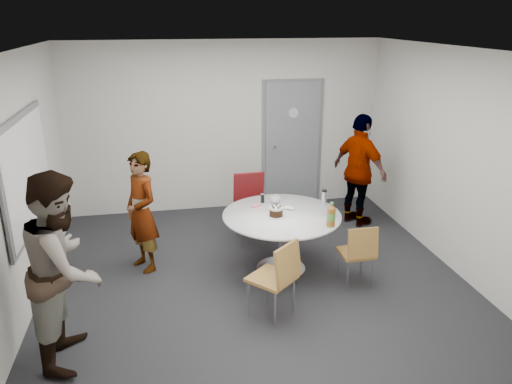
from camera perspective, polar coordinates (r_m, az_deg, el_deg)
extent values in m
plane|color=black|center=(6.19, -0.09, -9.86)|extent=(5.00, 5.00, 0.00)
plane|color=silver|center=(5.40, -0.11, 15.94)|extent=(5.00, 5.00, 0.00)
plane|color=silver|center=(8.04, -3.50, 7.41)|extent=(5.00, 0.00, 5.00)
plane|color=silver|center=(5.75, -25.37, 0.51)|extent=(0.00, 5.00, 5.00)
plane|color=silver|center=(6.58, 21.86, 3.24)|extent=(0.00, 5.00, 5.00)
plane|color=silver|center=(3.42, 7.96, -10.34)|extent=(5.00, 0.00, 5.00)
cube|color=gray|center=(8.30, 4.16, 5.47)|extent=(0.90, 0.05, 2.05)
cube|color=slate|center=(8.32, 4.12, 5.51)|extent=(1.02, 0.04, 2.12)
cylinder|color=#B2BFC6|center=(8.15, 4.31, 9.00)|extent=(0.16, 0.01, 0.16)
cylinder|color=silver|center=(8.16, 2.09, 5.24)|extent=(0.04, 0.14, 0.04)
cube|color=slate|center=(5.90, -24.74, 2.07)|extent=(0.03, 1.90, 1.25)
cube|color=white|center=(5.89, -24.56, 2.09)|extent=(0.01, 1.78, 1.13)
cylinder|color=white|center=(6.09, 2.96, -2.67)|extent=(1.45, 1.45, 0.03)
cylinder|color=silver|center=(6.24, 2.90, -5.79)|extent=(0.09, 0.09, 0.70)
cylinder|color=silver|center=(6.40, 2.85, -8.70)|extent=(0.62, 0.62, 0.02)
cylinder|color=white|center=(6.02, 2.31, -2.75)|extent=(0.21, 0.21, 0.01)
cylinder|color=black|center=(6.00, 2.31, -2.34)|extent=(0.16, 0.16, 0.09)
cylinder|color=white|center=(5.98, 2.32, -1.85)|extent=(0.17, 0.17, 0.02)
cylinder|color=brown|center=(5.76, 8.58, -2.86)|extent=(0.10, 0.10, 0.22)
cylinder|color=#488535|center=(5.76, 8.58, -2.77)|extent=(0.10, 0.10, 0.08)
cone|color=brown|center=(5.71, 8.64, -1.61)|extent=(0.09, 0.09, 0.05)
cylinder|color=#589844|center=(5.70, 8.66, -1.28)|extent=(0.04, 0.04, 0.02)
imported|color=white|center=(6.43, 2.20, -0.82)|extent=(0.17, 0.17, 0.10)
cylinder|color=black|center=(6.43, 0.75, -0.73)|extent=(0.05, 0.05, 0.11)
cylinder|color=silver|center=(6.42, 7.78, -0.68)|extent=(0.06, 0.06, 0.17)
cylinder|color=black|center=(6.39, 7.82, 0.15)|extent=(0.07, 0.07, 0.03)
cube|color=#E17470|center=(6.31, -0.02, -1.58)|extent=(0.14, 0.13, 0.02)
ellipsoid|color=white|center=(6.24, 3.79, -1.84)|extent=(0.17, 0.17, 0.03)
cube|color=olive|center=(5.28, 1.78, -9.80)|extent=(0.60, 0.60, 0.04)
cube|color=olive|center=(5.08, 3.68, -8.19)|extent=(0.36, 0.34, 0.40)
cylinder|color=silver|center=(5.60, 1.34, -10.61)|extent=(0.02, 0.02, 0.45)
cylinder|color=silver|center=(5.37, -0.84, -12.08)|extent=(0.02, 0.02, 0.45)
cylinder|color=silver|center=(5.44, 4.32, -11.68)|extent=(0.02, 0.02, 0.45)
cylinder|color=silver|center=(5.20, 2.21, -13.26)|extent=(0.02, 0.02, 0.45)
cube|color=olive|center=(6.03, 11.34, -6.83)|extent=(0.38, 0.38, 0.03)
cube|color=olive|center=(5.79, 12.15, -5.77)|extent=(0.36, 0.08, 0.36)
cylinder|color=silver|center=(6.30, 11.98, -7.72)|extent=(0.02, 0.02, 0.40)
cylinder|color=silver|center=(6.19, 9.37, -8.05)|extent=(0.02, 0.02, 0.40)
cylinder|color=silver|center=(6.05, 13.11, -8.99)|extent=(0.02, 0.02, 0.40)
cylinder|color=silver|center=(5.94, 10.40, -9.36)|extent=(0.02, 0.02, 0.40)
cube|color=maroon|center=(6.96, -0.43, -1.92)|extent=(0.48, 0.48, 0.04)
cube|color=maroon|center=(7.07, -0.84, 0.60)|extent=(0.44, 0.12, 0.44)
cylinder|color=silver|center=(6.85, -1.58, -4.51)|extent=(0.02, 0.02, 0.49)
cylinder|color=silver|center=(6.93, 1.42, -4.22)|extent=(0.02, 0.02, 0.49)
cylinder|color=silver|center=(7.19, -2.20, -3.33)|extent=(0.02, 0.02, 0.49)
cylinder|color=silver|center=(7.26, 0.67, -3.07)|extent=(0.02, 0.02, 0.49)
imported|color=#A5C6EA|center=(6.28, -12.95, -2.27)|extent=(0.60, 0.66, 1.52)
imported|color=white|center=(4.83, -21.10, -8.10)|extent=(0.74, 0.92, 1.81)
imported|color=black|center=(7.60, 11.76, 2.41)|extent=(0.80, 1.08, 1.70)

